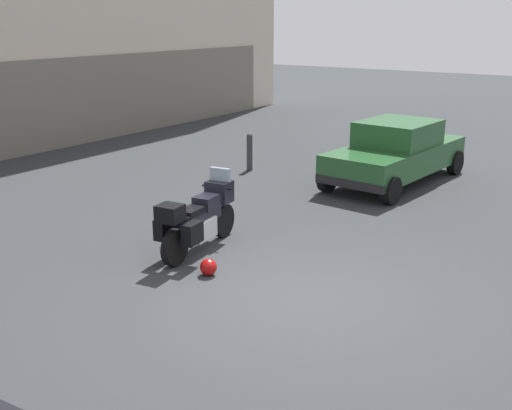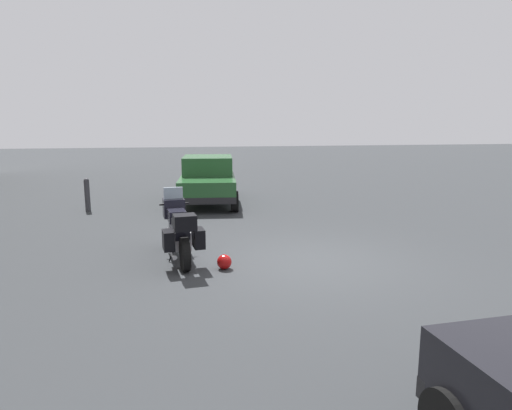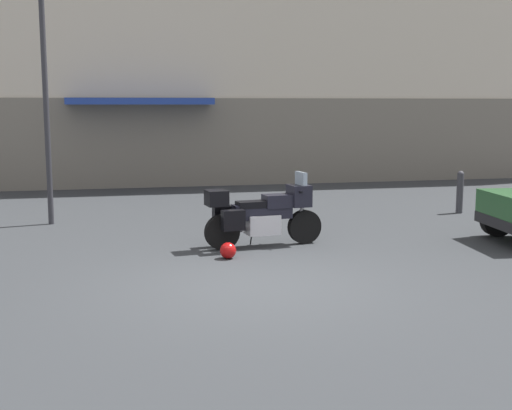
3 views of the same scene
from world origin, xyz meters
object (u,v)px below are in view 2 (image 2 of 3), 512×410
Objects in this scene: helmet at (224,262)px; car_sedan_far at (208,179)px; motorcycle at (179,229)px; bollard_curbside at (87,194)px.

car_sedan_far is at bearing -1.52° from helmet.
car_sedan_far reaches higher than motorcycle.
helmet is 0.27× the size of bollard_curbside.
motorcycle is 0.48× the size of car_sedan_far.
bollard_curbside is (5.52, 2.75, -0.08)m from motorcycle.
car_sedan_far is (7.31, -0.19, 0.64)m from helmet.
helmet is 0.06× the size of car_sedan_far.
bollard_curbside is (-1.01, 3.77, -0.24)m from car_sedan_far.
motorcycle is 2.21× the size of bollard_curbside.
car_sedan_far is at bearing -16.26° from motorcycle.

